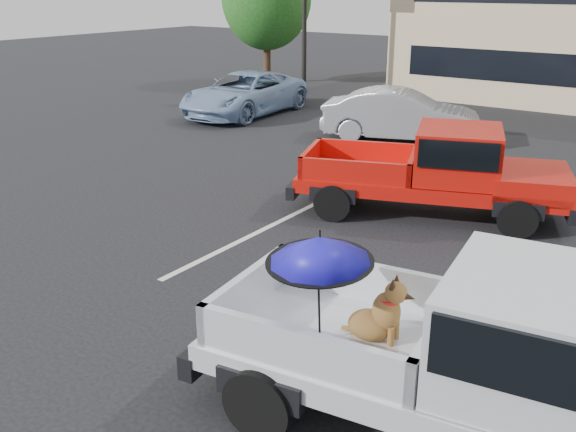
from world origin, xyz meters
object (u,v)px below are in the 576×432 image
at_px(silver_pickup, 506,354).
at_px(silver_sedan, 401,115).
at_px(red_pickup, 449,168).
at_px(blue_suv, 244,94).

xyz_separation_m(silver_pickup, silver_sedan, (-6.56, 11.45, -0.32)).
height_order(red_pickup, silver_sedan, red_pickup).
relative_size(red_pickup, blue_suv, 1.09).
bearing_deg(red_pickup, silver_sedan, 103.88).
bearing_deg(silver_sedan, silver_pickup, -169.58).
bearing_deg(silver_pickup, blue_suv, 129.53).
bearing_deg(blue_suv, silver_pickup, -46.37).
xyz_separation_m(red_pickup, blue_suv, (-9.68, 5.76, -0.24)).
xyz_separation_m(silver_pickup, red_pickup, (-3.01, 6.11, -0.09)).
bearing_deg(blue_suv, silver_sedan, -7.28).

